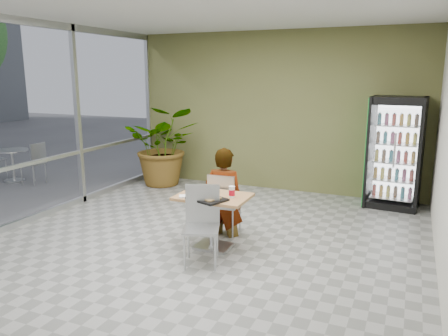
{
  "coord_description": "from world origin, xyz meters",
  "views": [
    {
      "loc": [
        2.58,
        -5.04,
        2.36
      ],
      "look_at": [
        0.09,
        0.7,
        1.0
      ],
      "focal_mm": 35.0,
      "sensor_mm": 36.0,
      "label": 1
    }
  ],
  "objects_px": {
    "cafeteria_tray": "(207,199)",
    "soda_cup": "(232,192)",
    "beverage_fridge": "(395,153)",
    "chair_near": "(202,218)",
    "chair_far": "(223,200)",
    "seated_woman": "(224,201)",
    "potted_plant": "(164,146)",
    "dining_table": "(213,211)"
  },
  "relations": [
    {
      "from": "cafeteria_tray",
      "to": "soda_cup",
      "type": "bearing_deg",
      "value": 43.95
    },
    {
      "from": "soda_cup",
      "to": "beverage_fridge",
      "type": "distance_m",
      "value": 3.57
    },
    {
      "from": "chair_near",
      "to": "soda_cup",
      "type": "height_order",
      "value": "chair_near"
    },
    {
      "from": "chair_far",
      "to": "seated_woman",
      "type": "height_order",
      "value": "seated_woman"
    },
    {
      "from": "cafeteria_tray",
      "to": "beverage_fridge",
      "type": "relative_size",
      "value": 0.24
    },
    {
      "from": "potted_plant",
      "to": "beverage_fridge",
      "type": "bearing_deg",
      "value": 2.96
    },
    {
      "from": "soda_cup",
      "to": "potted_plant",
      "type": "height_order",
      "value": "potted_plant"
    },
    {
      "from": "dining_table",
      "to": "beverage_fridge",
      "type": "distance_m",
      "value": 3.75
    },
    {
      "from": "cafeteria_tray",
      "to": "dining_table",
      "type": "bearing_deg",
      "value": 94.84
    },
    {
      "from": "seated_woman",
      "to": "soda_cup",
      "type": "height_order",
      "value": "seated_woman"
    },
    {
      "from": "soda_cup",
      "to": "cafeteria_tray",
      "type": "relative_size",
      "value": 0.32
    },
    {
      "from": "seated_woman",
      "to": "potted_plant",
      "type": "relative_size",
      "value": 0.95
    },
    {
      "from": "seated_woman",
      "to": "soda_cup",
      "type": "relative_size",
      "value": 10.57
    },
    {
      "from": "beverage_fridge",
      "to": "potted_plant",
      "type": "bearing_deg",
      "value": -172.3
    },
    {
      "from": "seated_woman",
      "to": "soda_cup",
      "type": "bearing_deg",
      "value": 119.19
    },
    {
      "from": "chair_far",
      "to": "seated_woman",
      "type": "xyz_separation_m",
      "value": [
        -0.01,
        0.05,
        -0.04
      ]
    },
    {
      "from": "dining_table",
      "to": "cafeteria_tray",
      "type": "relative_size",
      "value": 2.03
    },
    {
      "from": "chair_far",
      "to": "beverage_fridge",
      "type": "height_order",
      "value": "beverage_fridge"
    },
    {
      "from": "chair_near",
      "to": "seated_woman",
      "type": "distance_m",
      "value": 1.01
    },
    {
      "from": "beverage_fridge",
      "to": "seated_woman",
      "type": "bearing_deg",
      "value": -127.09
    },
    {
      "from": "dining_table",
      "to": "chair_near",
      "type": "distance_m",
      "value": 0.45
    },
    {
      "from": "chair_far",
      "to": "chair_near",
      "type": "relative_size",
      "value": 0.94
    },
    {
      "from": "seated_woman",
      "to": "beverage_fridge",
      "type": "relative_size",
      "value": 0.82
    },
    {
      "from": "potted_plant",
      "to": "soda_cup",
      "type": "bearing_deg",
      "value": -45.83
    },
    {
      "from": "cafeteria_tray",
      "to": "beverage_fridge",
      "type": "bearing_deg",
      "value": 56.93
    },
    {
      "from": "chair_near",
      "to": "beverage_fridge",
      "type": "xyz_separation_m",
      "value": [
        2.1,
        3.49,
        0.41
      ]
    },
    {
      "from": "dining_table",
      "to": "beverage_fridge",
      "type": "xyz_separation_m",
      "value": [
        2.15,
        3.04,
        0.45
      ]
    },
    {
      "from": "dining_table",
      "to": "seated_woman",
      "type": "relative_size",
      "value": 0.6
    },
    {
      "from": "chair_far",
      "to": "potted_plant",
      "type": "height_order",
      "value": "potted_plant"
    },
    {
      "from": "soda_cup",
      "to": "beverage_fridge",
      "type": "height_order",
      "value": "beverage_fridge"
    },
    {
      "from": "chair_far",
      "to": "soda_cup",
      "type": "bearing_deg",
      "value": 121.15
    },
    {
      "from": "chair_near",
      "to": "seated_woman",
      "type": "bearing_deg",
      "value": 76.81
    },
    {
      "from": "chair_near",
      "to": "soda_cup",
      "type": "relative_size",
      "value": 6.47
    },
    {
      "from": "soda_cup",
      "to": "cafeteria_tray",
      "type": "height_order",
      "value": "soda_cup"
    },
    {
      "from": "dining_table",
      "to": "soda_cup",
      "type": "relative_size",
      "value": 6.38
    },
    {
      "from": "dining_table",
      "to": "chair_far",
      "type": "xyz_separation_m",
      "value": [
        -0.07,
        0.5,
        0.01
      ]
    },
    {
      "from": "soda_cup",
      "to": "beverage_fridge",
      "type": "relative_size",
      "value": 0.08
    },
    {
      "from": "beverage_fridge",
      "to": "chair_far",
      "type": "bearing_deg",
      "value": -126.48
    },
    {
      "from": "beverage_fridge",
      "to": "potted_plant",
      "type": "height_order",
      "value": "beverage_fridge"
    },
    {
      "from": "chair_near",
      "to": "cafeteria_tray",
      "type": "height_order",
      "value": "chair_near"
    },
    {
      "from": "dining_table",
      "to": "soda_cup",
      "type": "xyz_separation_m",
      "value": [
        0.27,
        0.01,
        0.29
      ]
    },
    {
      "from": "chair_near",
      "to": "chair_far",
      "type": "bearing_deg",
      "value": 76.81
    }
  ]
}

